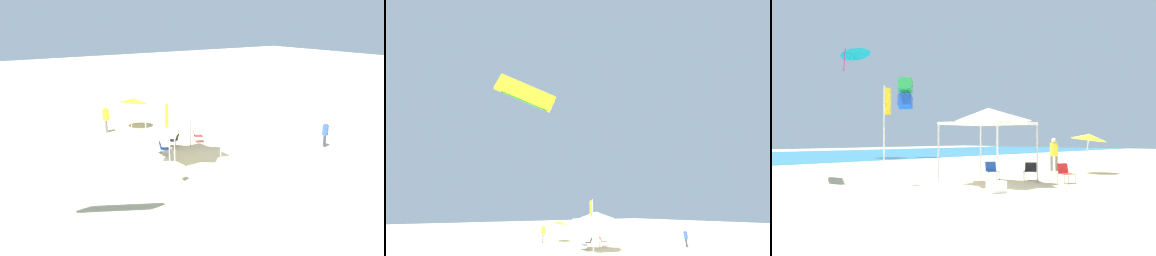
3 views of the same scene
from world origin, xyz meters
The scene contains 11 objects.
ground centered at (0.00, 0.00, -0.05)m, with size 120.00×120.00×0.10m, color beige.
canopy_tent centered at (1.81, 3.90, 2.76)m, with size 3.00×3.20×3.11m.
beach_umbrella centered at (9.30, 3.14, 1.92)m, with size 1.88×1.89×2.23m.
folding_chair_facing_ocean centered at (2.84, 4.56, 0.47)m, with size 0.78×0.81×0.82m.
folding_chair_left_of_tent centered at (3.94, 1.54, 0.47)m, with size 0.75×0.79×0.82m.
folding_chair_right_of_tent centered at (3.85, 3.20, 0.47)m, with size 0.81×0.80×0.82m.
cooler_box centered at (-0.36, 1.72, 0.20)m, with size 0.73×0.63×0.40m.
banner_flag centered at (-1.36, 6.70, 2.41)m, with size 0.36×0.06×4.02m.
person_near_umbrella centered at (9.24, 5.24, 1.09)m, with size 0.46×0.44×1.86m.
kite_box_green centered at (13.61, 24.10, 6.14)m, with size 1.99×1.96×2.98m.
kite_delta_teal centered at (10.16, 27.42, 10.08)m, with size 2.92×2.95×2.63m.
Camera 3 is at (-11.43, -7.18, 1.88)m, focal length 38.84 mm.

